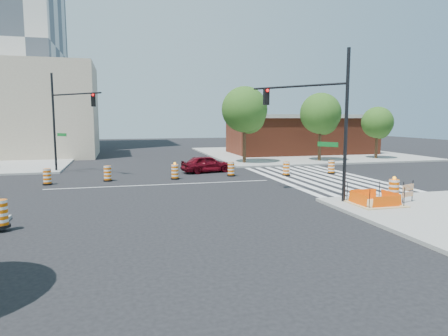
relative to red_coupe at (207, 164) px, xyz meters
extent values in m
plane|color=black|center=(-3.93, -4.98, -0.67)|extent=(120.00, 120.00, 0.00)
cube|color=gray|center=(14.07, 13.02, -0.60)|extent=(22.00, 22.00, 0.15)
cube|color=silver|center=(3.87, -4.98, -0.66)|extent=(0.45, 13.50, 0.01)
cube|color=silver|center=(4.77, -4.98, -0.66)|extent=(0.45, 13.50, 0.01)
cube|color=silver|center=(5.67, -4.98, -0.66)|extent=(0.45, 13.50, 0.01)
cube|color=silver|center=(6.57, -4.98, -0.66)|extent=(0.45, 13.50, 0.01)
cube|color=silver|center=(7.47, -4.98, -0.66)|extent=(0.45, 13.50, 0.01)
cube|color=silver|center=(8.37, -4.98, -0.66)|extent=(0.45, 13.50, 0.01)
cube|color=silver|center=(9.27, -4.98, -0.66)|extent=(0.45, 13.50, 0.01)
cube|color=silver|center=(10.17, -4.98, -0.66)|extent=(0.45, 13.50, 0.01)
cube|color=silver|center=(-3.93, -4.98, -0.67)|extent=(14.00, 0.12, 0.01)
cube|color=tan|center=(5.07, -13.98, -0.50)|extent=(2.20, 2.20, 0.05)
cube|color=#FF5205|center=(5.07, -14.88, -0.25)|extent=(1.44, 0.02, 0.55)
cube|color=#FF5205|center=(5.07, -13.08, -0.25)|extent=(1.44, 0.02, 0.55)
cube|color=#FF5205|center=(4.17, -13.98, -0.25)|extent=(0.02, 1.44, 0.55)
cube|color=#FF5205|center=(5.97, -13.98, -0.25)|extent=(0.02, 1.44, 0.55)
cylinder|color=black|center=(4.17, -14.88, -0.07)|extent=(0.04, 0.04, 0.90)
cylinder|color=black|center=(5.97, -14.88, -0.07)|extent=(0.04, 0.04, 0.90)
cylinder|color=black|center=(4.17, -13.08, -0.07)|extent=(0.04, 0.04, 0.90)
cylinder|color=black|center=(5.97, -13.08, -0.07)|extent=(0.04, 0.04, 0.90)
cube|color=maroon|center=(14.07, 13.02, 1.43)|extent=(16.00, 8.00, 4.20)
cube|color=gray|center=(14.07, 13.02, 3.73)|extent=(16.50, 8.50, 0.40)
cube|color=tan|center=(-15.93, 17.02, 4.33)|extent=(14.00, 10.00, 10.00)
imported|color=#570711|center=(0.00, 0.00, 0.00)|extent=(4.18, 2.38, 1.34)
cylinder|color=black|center=(3.99, -13.05, 3.12)|extent=(0.16, 0.16, 7.28)
cylinder|color=black|center=(2.45, -10.79, 5.12)|extent=(3.16, 4.58, 0.11)
cube|color=black|center=(1.38, -9.21, 4.67)|extent=(0.29, 0.25, 0.91)
sphere|color=#FF0C0C|center=(1.38, -9.39, 4.99)|extent=(0.16, 0.16, 0.16)
cube|color=#0C591E|center=(3.48, -12.29, 2.21)|extent=(0.64, 0.92, 0.23)
cylinder|color=black|center=(-11.31, 3.06, 3.19)|extent=(0.17, 0.17, 7.43)
cylinder|color=black|center=(-9.45, 0.98, 5.24)|extent=(3.79, 4.24, 0.11)
cube|color=black|center=(-8.16, -0.48, 4.77)|extent=(0.30, 0.26, 0.93)
sphere|color=#FF0C0C|center=(-8.16, -0.66, 5.10)|extent=(0.17, 0.17, 0.17)
cube|color=#0C591E|center=(-10.69, 2.37, 2.27)|extent=(0.77, 0.86, 0.23)
cylinder|color=black|center=(6.44, -13.54, -0.47)|extent=(0.61, 0.61, 0.10)
cylinder|color=#E15E04|center=(6.44, -13.54, 0.04)|extent=(0.49, 0.49, 0.97)
sphere|color=#FF990C|center=(6.44, -13.54, 0.60)|extent=(0.16, 0.16, 0.16)
cylinder|color=black|center=(-10.77, -14.06, -0.47)|extent=(0.61, 0.61, 0.10)
cylinder|color=#E15E04|center=(-10.77, -14.06, 0.04)|extent=(0.49, 0.49, 0.96)
cube|color=#E15E04|center=(6.84, -14.04, 0.21)|extent=(0.84, 0.34, 0.29)
cube|color=#E15E04|center=(6.84, -14.04, -0.13)|extent=(0.84, 0.34, 0.23)
cylinder|color=black|center=(6.47, -14.18, 0.00)|extent=(0.04, 0.04, 1.04)
cylinder|color=black|center=(7.21, -13.91, 0.00)|extent=(0.04, 0.04, 1.04)
cylinder|color=#382314|center=(4.53, 4.69, 1.54)|extent=(0.30, 0.30, 4.42)
sphere|color=#214B15|center=(4.53, 4.69, 4.30)|extent=(4.14, 4.14, 4.14)
sphere|color=#214B15|center=(5.00, 4.97, 3.61)|extent=(3.04, 3.04, 3.04)
sphere|color=#214B15|center=(4.16, 4.50, 3.89)|extent=(2.76, 2.76, 2.76)
cylinder|color=#382314|center=(12.04, 4.57, 1.39)|extent=(0.29, 0.29, 4.13)
sphere|color=#214B15|center=(12.04, 4.57, 3.97)|extent=(3.87, 3.87, 3.87)
sphere|color=#214B15|center=(12.50, 4.85, 3.33)|extent=(2.84, 2.84, 2.84)
sphere|color=#214B15|center=(11.68, 4.39, 3.59)|extent=(2.58, 2.58, 2.58)
cylinder|color=#382314|center=(18.68, 5.11, 1.01)|extent=(0.29, 0.29, 3.35)
sphere|color=#214B15|center=(18.68, 5.11, 3.10)|extent=(3.14, 3.14, 3.14)
sphere|color=#214B15|center=(19.13, 5.38, 2.58)|extent=(2.30, 2.30, 2.30)
sphere|color=#214B15|center=(18.32, 4.93, 2.79)|extent=(2.09, 2.09, 2.09)
cylinder|color=black|center=(-10.95, -3.21, -0.62)|extent=(0.60, 0.60, 0.10)
cylinder|color=#E15E04|center=(-10.95, -3.21, -0.12)|extent=(0.48, 0.48, 0.95)
cylinder|color=black|center=(-7.31, -2.63, -0.62)|extent=(0.60, 0.60, 0.10)
cylinder|color=#E15E04|center=(-7.31, -2.63, -0.12)|extent=(0.48, 0.48, 0.95)
cylinder|color=black|center=(-2.86, -2.93, -0.62)|extent=(0.60, 0.60, 0.10)
cylinder|color=#E15E04|center=(-2.86, -2.93, -0.12)|extent=(0.48, 0.48, 0.95)
sphere|color=#FF990C|center=(-2.86, -2.93, 0.43)|extent=(0.16, 0.16, 0.16)
cylinder|color=black|center=(1.28, -2.45, -0.62)|extent=(0.60, 0.60, 0.10)
cylinder|color=#E15E04|center=(1.28, -2.45, -0.12)|extent=(0.48, 0.48, 0.95)
cylinder|color=black|center=(5.23, -3.27, -0.62)|extent=(0.60, 0.60, 0.10)
cylinder|color=#E15E04|center=(5.23, -3.27, -0.12)|extent=(0.48, 0.48, 0.95)
cylinder|color=black|center=(8.95, -3.15, -0.62)|extent=(0.60, 0.60, 0.10)
cylinder|color=#E15E04|center=(8.95, -3.15, -0.12)|extent=(0.48, 0.48, 0.95)
camera|label=1|loc=(-6.44, -30.01, 3.47)|focal=32.00mm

